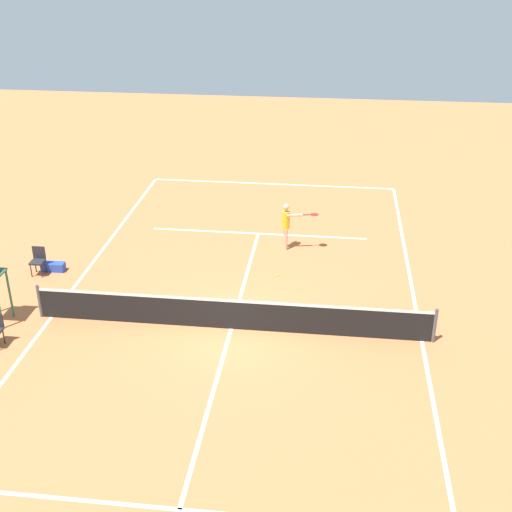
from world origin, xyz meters
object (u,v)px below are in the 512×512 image
(player_serving, at_px, (287,222))
(equipment_bag, at_px, (54,267))
(tennis_ball, at_px, (277,275))
(courtside_chair_mid, at_px, (38,259))

(player_serving, distance_m, equipment_bag, 8.27)
(player_serving, xyz_separation_m, equipment_bag, (7.76, 2.71, -0.89))
(player_serving, bearing_deg, equipment_bag, -82.47)
(player_serving, bearing_deg, tennis_ball, -15.83)
(courtside_chair_mid, bearing_deg, tennis_ball, -174.49)
(tennis_ball, height_order, courtside_chair_mid, courtside_chair_mid)
(tennis_ball, bearing_deg, player_serving, -94.10)
(courtside_chair_mid, xyz_separation_m, equipment_bag, (-0.38, -0.27, -0.38))
(courtside_chair_mid, distance_m, equipment_bag, 0.61)
(player_serving, height_order, tennis_ball, player_serving)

